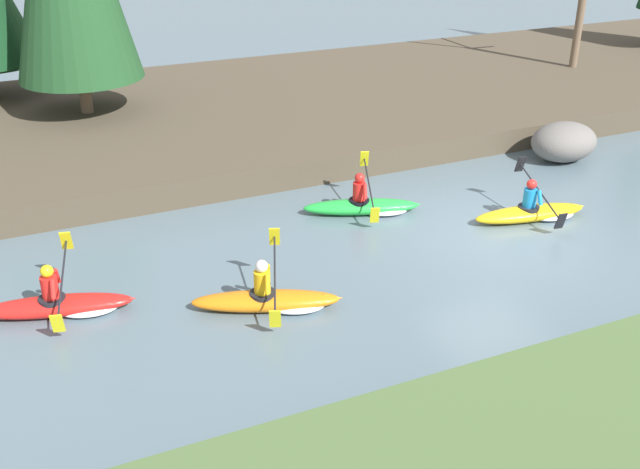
{
  "coord_description": "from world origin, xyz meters",
  "views": [
    {
      "loc": [
        -9.49,
        -11.72,
        7.26
      ],
      "look_at": [
        -3.91,
        0.74,
        0.55
      ],
      "focal_mm": 42.0,
      "sensor_mm": 36.0,
      "label": 1
    }
  ],
  "objects_px": {
    "kayaker_trailing": "(272,299)",
    "kayaker_middle": "(366,205)",
    "boulder_midstream": "(564,142)",
    "kayaker_far_back": "(63,304)",
    "kayaker_lead": "(534,212)"
  },
  "relations": [
    {
      "from": "kayaker_middle",
      "to": "kayaker_far_back",
      "type": "xyz_separation_m",
      "value": [
        -7.0,
        -1.65,
        0.0
      ]
    },
    {
      "from": "kayaker_lead",
      "to": "kayaker_far_back",
      "type": "height_order",
      "value": "same"
    },
    {
      "from": "kayaker_trailing",
      "to": "kayaker_far_back",
      "type": "relative_size",
      "value": 0.98
    },
    {
      "from": "kayaker_far_back",
      "to": "boulder_midstream",
      "type": "xyz_separation_m",
      "value": [
        13.55,
        2.59,
        0.34
      ]
    },
    {
      "from": "kayaker_middle",
      "to": "kayaker_far_back",
      "type": "height_order",
      "value": "same"
    },
    {
      "from": "kayaker_middle",
      "to": "boulder_midstream",
      "type": "relative_size",
      "value": 1.45
    },
    {
      "from": "kayaker_lead",
      "to": "kayaker_trailing",
      "type": "relative_size",
      "value": 1.02
    },
    {
      "from": "kayaker_far_back",
      "to": "boulder_midstream",
      "type": "distance_m",
      "value": 13.8
    },
    {
      "from": "kayaker_middle",
      "to": "kayaker_far_back",
      "type": "distance_m",
      "value": 7.19
    },
    {
      "from": "kayaker_lead",
      "to": "kayaker_trailing",
      "type": "distance_m",
      "value": 6.95
    },
    {
      "from": "kayaker_lead",
      "to": "kayaker_middle",
      "type": "height_order",
      "value": "same"
    },
    {
      "from": "kayaker_lead",
      "to": "kayaker_trailing",
      "type": "xyz_separation_m",
      "value": [
        -6.85,
        -1.16,
        0.0
      ]
    },
    {
      "from": "kayaker_lead",
      "to": "kayaker_middle",
      "type": "relative_size",
      "value": 1.02
    },
    {
      "from": "kayaker_middle",
      "to": "boulder_midstream",
      "type": "xyz_separation_m",
      "value": [
        6.55,
        0.93,
        0.34
      ]
    },
    {
      "from": "kayaker_trailing",
      "to": "kayaker_middle",
      "type": "bearing_deg",
      "value": 62.24
    }
  ]
}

